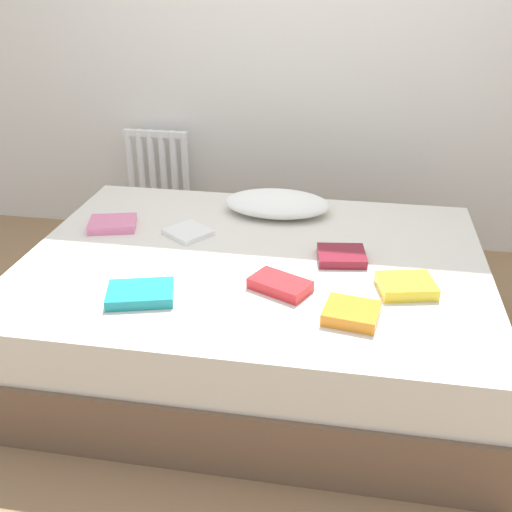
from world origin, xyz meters
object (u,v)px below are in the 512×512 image
Objects in this scene: textbook_red at (280,285)px; textbook_maroon at (341,256)px; textbook_white at (188,232)px; textbook_teal at (141,294)px; textbook_yellow at (406,286)px; pillow at (277,203)px; textbook_pink at (113,224)px; radiator at (158,175)px; textbook_orange at (351,313)px; bed at (254,307)px.

textbook_red is 0.37m from textbook_maroon.
textbook_teal is at bearing -55.37° from textbook_white.
textbook_yellow is 1.03m from textbook_white.
textbook_white is (-0.37, -0.33, -0.04)m from pillow.
textbook_pink is at bearing 164.24° from textbook_maroon.
textbook_yellow is 1.39m from textbook_pink.
radiator is at bearing 128.00° from textbook_maroon.
textbook_orange is (-0.20, -0.23, -0.00)m from textbook_yellow.
textbook_orange is at bearing -15.85° from textbook_teal.
textbook_pink is at bearing 151.92° from textbook_yellow.
textbook_orange reaches higher than textbook_white.
bed is at bearing -30.03° from textbook_pink.
textbook_white is at bearing 151.40° from textbook_orange.
pillow is at bearing 118.60° from textbook_maroon.
textbook_white is (-0.34, 0.17, 0.26)m from bed.
textbook_white is at bearing 147.11° from textbook_yellow.
pillow is at bearing 51.34° from textbook_teal.
textbook_orange is at bearing -90.99° from textbook_maroon.
textbook_red is (0.15, -0.26, 0.27)m from bed.
textbook_yellow is 0.34m from textbook_maroon.
radiator is at bearing 140.77° from pillow.
radiator reaches higher than textbook_yellow.
textbook_red reaches higher than textbook_maroon.
pillow is 0.49m from textbook_white.
textbook_white is at bearing -64.52° from radiator.
textbook_teal is at bearing -73.79° from radiator.
textbook_yellow is at bearing -2.46° from textbook_teal.
textbook_pink is 1.08× the size of textbook_maroon.
textbook_teal is 0.79m from textbook_orange.
textbook_red reaches higher than textbook_pink.
textbook_pink is (-0.35, 0.60, -0.00)m from textbook_teal.
textbook_teal is 0.59m from textbook_white.
textbook_maroon is at bearing 25.83° from textbook_white.
textbook_white is at bearing 164.24° from textbook_red.
textbook_red is 1.20× the size of textbook_orange.
textbook_yellow reaches higher than textbook_red.
textbook_yellow reaches higher than textbook_pink.
textbook_teal is at bearing -156.40° from textbook_maroon.
bed is 8.81× the size of textbook_red.
radiator is at bearing 124.67° from bed.
textbook_orange reaches higher than bed.
textbook_orange is at bearing -43.26° from textbook_pink.
textbook_pink is at bearing 161.11° from textbook_orange.
textbook_white is 0.98× the size of textbook_orange.
bed is 0.79m from textbook_pink.
bed is at bearing 144.62° from textbook_orange.
textbook_red reaches higher than textbook_teal.
pillow is at bearing 122.44° from textbook_orange.
textbook_maroon is 0.46m from textbook_orange.
bed is 3.47× the size of radiator.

